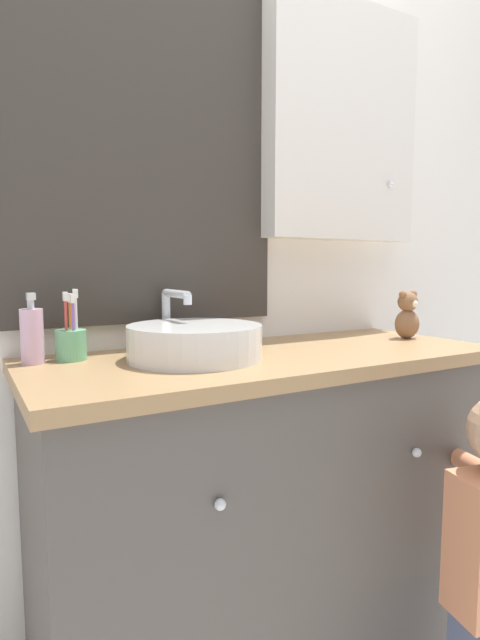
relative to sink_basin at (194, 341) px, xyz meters
The scene contains 6 objects.
wall_back 0.50m from the sink_basin, 48.21° to the left, with size 3.20×0.18×2.50m.
vanity_counter 0.53m from the sink_basin, ahead, with size 1.26×0.53×0.88m.
sink_basin is the anchor object (origin of this frame).
toothbrush_holder 0.30m from the sink_basin, 153.72° to the left, with size 0.07×0.07×0.18m.
soap_dispenser 0.38m from the sink_basin, 160.13° to the left, with size 0.05×0.05×0.17m.
teddy_bear 0.74m from the sink_basin, ahead, with size 0.08×0.07×0.15m.
Camera 1 is at (-0.72, -0.76, 1.11)m, focal length 28.00 mm.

